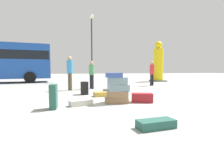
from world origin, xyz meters
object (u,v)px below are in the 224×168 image
at_px(suitcase_maroon_left_side, 142,98).
at_px(suitcase_charcoal_behind_tower, 110,91).
at_px(suitcase_cream_foreground_far, 81,103).
at_px(person_passerby_in_red, 152,71).
at_px(suitcase_teal_white_trunk, 53,97).
at_px(suitcase_black_upright_blue, 84,88).
at_px(yellow_dummy_statue, 158,64).
at_px(person_tourist_with_camera, 92,72).
at_px(person_bearded_onlooker, 70,70).
at_px(lamp_post, 92,38).
at_px(suitcase_tan_right_side, 101,94).
at_px(suitcase_teal_foreground_near, 156,124).
at_px(suitcase_tower, 117,90).

distance_m(suitcase_maroon_left_side, suitcase_charcoal_behind_tower, 2.65).
height_order(suitcase_cream_foreground_far, person_passerby_in_red, person_passerby_in_red).
xyz_separation_m(suitcase_teal_white_trunk, suitcase_cream_foreground_far, (0.76, 0.30, -0.25)).
height_order(suitcase_maroon_left_side, suitcase_black_upright_blue, suitcase_black_upright_blue).
bearing_deg(suitcase_cream_foreground_far, suitcase_black_upright_blue, 65.69).
bearing_deg(yellow_dummy_statue, person_tourist_with_camera, -142.50).
xyz_separation_m(person_bearded_onlooker, lamp_post, (1.82, 6.27, 2.74)).
relative_size(suitcase_tan_right_side, person_tourist_with_camera, 0.38).
bearing_deg(suitcase_black_upright_blue, suitcase_teal_white_trunk, -116.76).
relative_size(suitcase_teal_foreground_near, lamp_post, 0.12).
height_order(suitcase_charcoal_behind_tower, yellow_dummy_statue, yellow_dummy_statue).
distance_m(person_bearded_onlooker, lamp_post, 7.09).
distance_m(suitcase_charcoal_behind_tower, person_bearded_onlooker, 2.51).
height_order(suitcase_tower, person_tourist_with_camera, person_tourist_with_camera).
relative_size(suitcase_charcoal_behind_tower, suitcase_tan_right_side, 1.10).
height_order(suitcase_black_upright_blue, suitcase_teal_white_trunk, suitcase_teal_white_trunk).
xyz_separation_m(suitcase_cream_foreground_far, lamp_post, (1.45, 10.41, 3.72)).
distance_m(person_passerby_in_red, yellow_dummy_statue, 4.66).
distance_m(suitcase_tower, person_tourist_with_camera, 4.47).
xyz_separation_m(suitcase_black_upright_blue, suitcase_cream_foreground_far, (-0.27, -2.42, -0.19)).
xyz_separation_m(suitcase_teal_white_trunk, lamp_post, (2.22, 10.71, 3.46)).
xyz_separation_m(person_passerby_in_red, yellow_dummy_statue, (2.42, 3.93, 0.63)).
height_order(suitcase_black_upright_blue, person_passerby_in_red, person_passerby_in_red).
relative_size(person_tourist_with_camera, person_passerby_in_red, 0.95).
height_order(suitcase_tan_right_side, lamp_post, lamp_post).
distance_m(suitcase_teal_white_trunk, suitcase_tan_right_side, 2.63).
bearing_deg(suitcase_maroon_left_side, suitcase_teal_white_trunk, -155.18).
height_order(suitcase_teal_white_trunk, person_passerby_in_red, person_passerby_in_red).
height_order(suitcase_maroon_left_side, suitcase_cream_foreground_far, suitcase_maroon_left_side).
relative_size(suitcase_tan_right_side, person_bearded_onlooker, 0.33).
bearing_deg(suitcase_teal_foreground_near, suitcase_charcoal_behind_tower, 81.01).
bearing_deg(suitcase_charcoal_behind_tower, yellow_dummy_statue, 59.46).
height_order(person_bearded_onlooker, person_tourist_with_camera, person_bearded_onlooker).
xyz_separation_m(person_tourist_with_camera, yellow_dummy_statue, (6.56, 5.03, 0.67)).
bearing_deg(suitcase_charcoal_behind_tower, suitcase_tan_right_side, -109.68).
bearing_deg(yellow_dummy_statue, suitcase_tan_right_side, -129.21).
xyz_separation_m(suitcase_charcoal_behind_tower, lamp_post, (0.01, 7.72, 3.72)).
distance_m(suitcase_charcoal_behind_tower, suitcase_tan_right_side, 1.11).
distance_m(suitcase_maroon_left_side, suitcase_black_upright_blue, 2.90).
relative_size(suitcase_maroon_left_side, person_bearded_onlooker, 0.39).
bearing_deg(person_bearded_onlooker, suitcase_charcoal_behind_tower, 27.39).
xyz_separation_m(suitcase_black_upright_blue, suitcase_tan_right_side, (0.63, -0.69, -0.19)).
bearing_deg(suitcase_teal_white_trunk, suitcase_cream_foreground_far, 24.39).
relative_size(suitcase_tower, suitcase_black_upright_blue, 1.77).
relative_size(suitcase_maroon_left_side, suitcase_tan_right_side, 1.17).
xyz_separation_m(person_passerby_in_red, lamp_post, (-3.50, 4.68, 2.84)).
height_order(suitcase_tower, suitcase_maroon_left_side, suitcase_tower).
height_order(person_bearded_onlooker, lamp_post, lamp_post).
bearing_deg(yellow_dummy_statue, suitcase_charcoal_behind_tower, -130.38).
bearing_deg(person_tourist_with_camera, suitcase_charcoal_behind_tower, -4.50).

